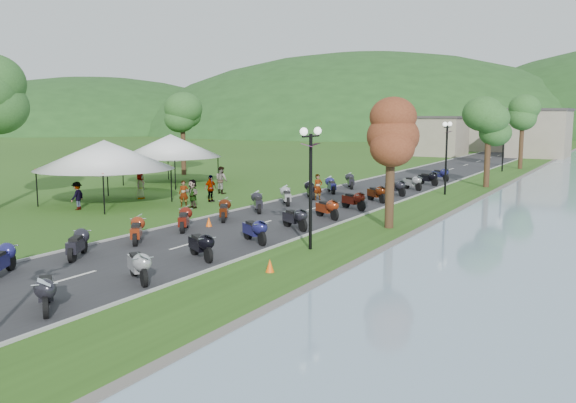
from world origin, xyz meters
The scene contains 10 objects.
road centered at (0.00, 40.00, 0.01)m, with size 7.00×120.00×0.02m, color #2A2A2C.
far_building centered at (-2.00, 85.00, 2.50)m, with size 18.00×16.00×5.00m, color gray.
moto_row_left centered at (-2.22, 17.00, 0.55)m, with size 2.60×44.56×1.10m, color #331411, non-canonical shape.
moto_row_right centered at (2.21, 25.16, 0.55)m, with size 2.60×45.43×1.10m, color #331411, non-canonical shape.
vendor_tent_main centered at (-12.08, 22.99, 2.00)m, with size 5.68×5.68×4.00m, color silver, non-canonical shape.
vendor_tent_side centered at (-15.80, 33.43, 2.00)m, with size 5.32×5.32×4.00m, color silver, non-canonical shape.
tree_lakeside centered at (6.10, 24.20, 3.51)m, with size 2.52×2.52×7.01m, color #346B2A, non-canonical shape.
pedestrian_a centered at (-7.21, 24.59, 0.00)m, with size 0.59×0.43×1.61m, color slate.
pedestrian_b centered at (-8.92, 30.79, 0.00)m, with size 0.94×0.51×1.93m, color slate.
pedestrian_c centered at (-11.84, 20.51, 0.00)m, with size 1.07×0.44×1.66m, color slate.
Camera 1 is at (16.62, -3.91, 5.59)m, focal length 38.00 mm.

